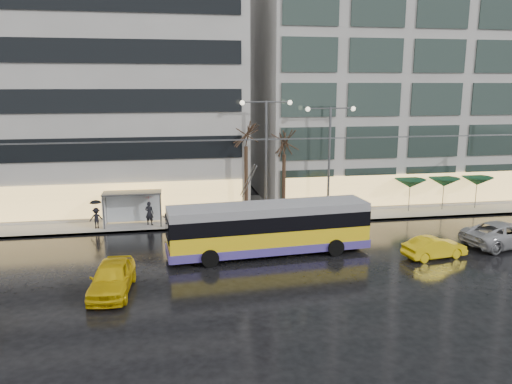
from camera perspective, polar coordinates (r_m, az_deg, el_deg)
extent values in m
plane|color=black|center=(28.45, 1.33, -9.06)|extent=(140.00, 140.00, 0.00)
cube|color=gray|center=(41.92, 0.29, -1.96)|extent=(80.00, 10.00, 0.15)
cube|color=slate|center=(37.22, 1.64, -3.79)|extent=(80.00, 0.10, 0.15)
cube|color=#9C9A95|center=(46.29, -23.97, 12.19)|extent=(34.00, 14.00, 22.00)
cube|color=#9C9A95|center=(51.16, 18.93, 14.15)|extent=(32.00, 14.00, 25.00)
cube|color=yellow|center=(30.89, 1.50, -5.21)|extent=(12.47, 3.52, 1.54)
cube|color=#4C3D9A|center=(31.05, 1.49, -6.12)|extent=(12.51, 3.56, 0.51)
cube|color=black|center=(30.57, 1.51, -3.19)|extent=(12.49, 3.54, 0.92)
cube|color=gray|center=(30.39, 1.52, -1.89)|extent=(12.47, 3.52, 0.51)
cube|color=black|center=(32.80, 11.96, -2.67)|extent=(0.25, 2.36, 1.33)
cube|color=black|center=(29.58, -10.12, -4.22)|extent=(0.25, 2.36, 1.33)
cylinder|color=black|center=(33.43, 7.35, -4.96)|extent=(1.05, 0.44, 1.03)
cylinder|color=black|center=(31.18, 9.09, -6.29)|extent=(1.05, 0.44, 1.03)
cylinder|color=black|center=(31.48, -6.03, -6.02)|extent=(1.05, 0.44, 1.03)
cylinder|color=black|center=(29.08, -5.28, -7.55)|extent=(1.05, 0.44, 1.03)
cylinder|color=#595B60|center=(30.73, -0.81, 1.11)|extent=(0.36, 3.81, 2.70)
cylinder|color=#595B60|center=(31.22, -1.03, 1.29)|extent=(0.36, 3.81, 2.70)
cylinder|color=#595B60|center=(32.55, 1.15, 5.99)|extent=(42.00, 0.04, 0.04)
cylinder|color=#595B60|center=(33.04, 0.98, 6.08)|extent=(42.00, 0.04, 0.04)
cube|color=#595B60|center=(37.41, -13.98, -0.08)|extent=(4.20, 1.60, 0.12)
cube|color=silver|center=(38.37, -13.82, -1.69)|extent=(4.00, 0.05, 2.20)
cube|color=white|center=(37.89, -16.98, -2.04)|extent=(0.10, 1.40, 2.20)
cylinder|color=#595B60|center=(37.21, -17.02, -2.30)|extent=(0.10, 0.10, 2.40)
cylinder|color=#595B60|center=(38.56, -16.78, -1.79)|extent=(0.10, 0.10, 2.40)
cylinder|color=#595B60|center=(36.91, -10.85, -2.09)|extent=(0.10, 0.10, 2.40)
cylinder|color=#595B60|center=(38.27, -10.83, -1.58)|extent=(0.10, 0.10, 2.40)
cylinder|color=#595B60|center=(37.93, 1.15, 3.59)|extent=(0.18, 0.18, 9.00)
cylinder|color=#595B60|center=(37.37, -0.20, 10.24)|extent=(1.80, 0.10, 0.10)
cylinder|color=#595B60|center=(37.71, 2.54, 10.25)|extent=(1.80, 0.10, 0.10)
sphere|color=#FFF2CC|center=(37.23, -1.58, 10.15)|extent=(0.36, 0.36, 0.36)
sphere|color=#FFF2CC|center=(37.92, 3.89, 10.17)|extent=(0.36, 0.36, 0.36)
cylinder|color=#595B60|center=(39.23, 8.35, 3.38)|extent=(0.18, 0.18, 8.50)
cylinder|color=#595B60|center=(38.55, 7.25, 9.46)|extent=(1.80, 0.10, 0.10)
cylinder|color=#595B60|center=(39.11, 9.81, 9.42)|extent=(1.80, 0.10, 0.10)
sphere|color=#FFF2CC|center=(38.29, 5.95, 9.40)|extent=(0.36, 0.36, 0.36)
sphere|color=#FFF2CC|center=(39.43, 11.05, 9.32)|extent=(0.36, 0.36, 0.36)
cylinder|color=black|center=(38.16, -1.13, 1.05)|extent=(0.28, 0.28, 5.60)
cylinder|color=black|center=(38.98, 3.19, 0.75)|extent=(0.28, 0.28, 4.90)
cylinder|color=#595B60|center=(42.67, 17.10, -0.63)|extent=(0.06, 0.06, 2.20)
cone|color=#103B21|center=(42.43, 17.20, 0.95)|extent=(2.50, 2.50, 0.70)
cylinder|color=#595B60|center=(44.10, 20.58, -0.47)|extent=(0.06, 0.06, 2.20)
cone|color=#103B21|center=(43.87, 20.70, 1.06)|extent=(2.50, 2.50, 0.70)
cylinder|color=#595B60|center=(45.68, 23.83, -0.32)|extent=(0.06, 0.06, 2.20)
cone|color=#103B21|center=(45.46, 23.96, 1.16)|extent=(2.50, 2.50, 0.70)
imported|color=gold|center=(26.43, -16.13, -9.36)|extent=(2.29, 4.92, 1.63)
imported|color=#E0B70B|center=(32.25, 19.72, -6.00)|extent=(4.09, 1.98, 1.29)
imported|color=#9E9FA3|center=(36.37, 26.52, -4.29)|extent=(6.20, 3.83, 1.60)
imported|color=black|center=(37.61, -12.09, -2.39)|extent=(0.75, 0.62, 1.76)
imported|color=#C94360|center=(37.41, -12.15, -1.09)|extent=(1.24, 1.25, 0.88)
imported|color=black|center=(36.63, -10.01, -2.88)|extent=(0.76, 0.61, 1.52)
imported|color=black|center=(37.74, -17.77, -2.85)|extent=(1.02, 0.64, 1.51)
imported|color=black|center=(37.50, -17.87, -1.38)|extent=(0.89, 0.89, 0.72)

